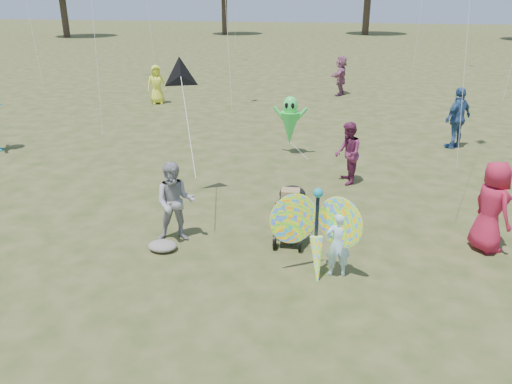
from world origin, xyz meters
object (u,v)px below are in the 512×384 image
crowd_e (348,153)px  butterfly_kite (317,233)px  jogging_stroller (291,211)px  alien_kite (290,122)px  crowd_a (492,207)px  crowd_g (157,85)px  adult_man (175,202)px  crowd_c (458,118)px  child_girl (338,244)px  crowd_j (341,75)px

crowd_e → butterfly_kite: 4.64m
jogging_stroller → alien_kite: size_ratio=0.63×
crowd_a → crowd_e: 4.06m
crowd_a → crowd_e: crowd_a is taller
crowd_g → butterfly_kite: 15.20m
adult_man → crowd_c: crowd_c is taller
adult_man → crowd_e: size_ratio=1.02×
jogging_stroller → alien_kite: 5.60m
child_girl → alien_kite: size_ratio=0.68×
crowd_g → crowd_j: bearing=0.2°
crowd_g → butterfly_kite: crowd_g is taller
child_girl → crowd_e: 4.56m
jogging_stroller → alien_kite: bearing=94.5°
crowd_g → butterfly_kite: bearing=-83.1°
crowd_j → butterfly_kite: size_ratio=1.01×
child_girl → jogging_stroller: bearing=-60.6°
butterfly_kite → crowd_g: bearing=121.7°
adult_man → crowd_g: 13.23m
child_girl → adult_man: (-3.10, 0.71, 0.20)m
crowd_a → crowd_j: crowd_j is taller
crowd_a → jogging_stroller: crowd_a is taller
adult_man → butterfly_kite: butterfly_kite is taller
crowd_c → jogging_stroller: (-4.16, -7.22, -0.33)m
crowd_e → jogging_stroller: (-0.97, -3.41, -0.17)m
crowd_j → crowd_e: bearing=14.0°
butterfly_kite → alien_kite: alien_kite is taller
alien_kite → crowd_a: bearing=-49.6°
crowd_c → adult_man: bearing=4.7°
crowd_g → alien_kite: 9.06m
child_girl → butterfly_kite: 0.42m
crowd_e → crowd_j: 11.92m
adult_man → crowd_e: (3.12, 3.84, -0.01)m
butterfly_kite → adult_man: bearing=164.0°
adult_man → jogging_stroller: size_ratio=1.46×
adult_man → butterfly_kite: 2.86m
child_girl → crowd_a: size_ratio=0.68×
crowd_e → butterfly_kite: size_ratio=0.88×
adult_man → crowd_a: (5.79, 0.78, 0.07)m
jogging_stroller → adult_man: bearing=-172.2°
crowd_a → alien_kite: 6.81m
adult_man → butterfly_kite: bearing=-32.5°
crowd_a → crowd_g: (-11.03, 11.37, -0.04)m
adult_man → alien_kite: size_ratio=0.91×
child_girl → crowd_g: crowd_g is taller
child_girl → butterfly_kite: bearing=1.6°
crowd_a → crowd_j: size_ratio=0.96×
crowd_a → crowd_c: bearing=-30.3°
crowd_j → crowd_g: bearing=-54.1°
crowd_a → crowd_g: size_ratio=1.05×
child_girl → crowd_j: size_ratio=0.65×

